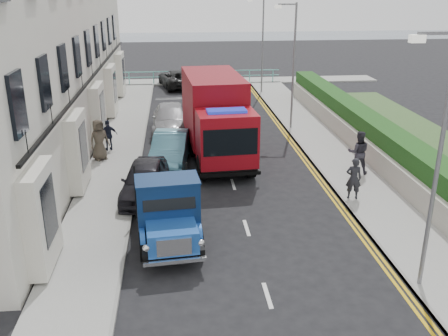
# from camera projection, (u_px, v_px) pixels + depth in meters

# --- Properties ---
(ground) EXTENTS (120.00, 120.00, 0.00)m
(ground) POSITION_uv_depth(u_px,v_px,m) (256.00, 258.00, 15.44)
(ground) COLOR black
(ground) RESTS_ON ground
(pavement_west) EXTENTS (2.40, 38.00, 0.12)m
(pavement_west) POSITION_uv_depth(u_px,v_px,m) (115.00, 163.00, 23.32)
(pavement_west) COLOR gray
(pavement_west) RESTS_ON ground
(pavement_east) EXTENTS (2.60, 38.00, 0.12)m
(pavement_east) POSITION_uv_depth(u_px,v_px,m) (334.00, 156.00, 24.30)
(pavement_east) COLOR gray
(pavement_east) RESTS_ON ground
(promenade) EXTENTS (30.00, 2.50, 0.12)m
(promenade) POSITION_uv_depth(u_px,v_px,m) (202.00, 81.00, 42.45)
(promenade) COLOR gray
(promenade) RESTS_ON ground
(sea_plane) EXTENTS (120.00, 120.00, 0.00)m
(sea_plane) POSITION_uv_depth(u_px,v_px,m) (189.00, 42.00, 71.36)
(sea_plane) COLOR #4D5969
(sea_plane) RESTS_ON ground
(terrace_west) EXTENTS (6.31, 30.20, 14.25)m
(terrace_west) POSITION_uv_depth(u_px,v_px,m) (23.00, 0.00, 24.16)
(terrace_west) COLOR beige
(terrace_west) RESTS_ON ground
(garden_east) EXTENTS (1.45, 28.00, 1.75)m
(garden_east) POSITION_uv_depth(u_px,v_px,m) (373.00, 138.00, 24.19)
(garden_east) COLOR #B2AD9E
(garden_east) RESTS_ON ground
(seafront_railing) EXTENTS (13.00, 0.08, 1.11)m
(seafront_railing) POSITION_uv_depth(u_px,v_px,m) (202.00, 77.00, 41.52)
(seafront_railing) COLOR #59B2A5
(seafront_railing) RESTS_ON ground
(lamp_near) EXTENTS (1.23, 0.18, 7.00)m
(lamp_near) POSITION_uv_depth(u_px,v_px,m) (436.00, 152.00, 12.57)
(lamp_near) COLOR slate
(lamp_near) RESTS_ON ground
(lamp_mid) EXTENTS (1.23, 0.18, 7.00)m
(lamp_mid) POSITION_uv_depth(u_px,v_px,m) (292.00, 60.00, 27.48)
(lamp_mid) COLOR slate
(lamp_mid) RESTS_ON ground
(lamp_far) EXTENTS (1.23, 0.18, 7.00)m
(lamp_far) POSITION_uv_depth(u_px,v_px,m) (261.00, 40.00, 36.80)
(lamp_far) COLOR slate
(lamp_far) RESTS_ON ground
(bedford_lorry) EXTENTS (2.36, 5.05, 2.32)m
(bedford_lorry) POSITION_uv_depth(u_px,v_px,m) (168.00, 214.00, 15.87)
(bedford_lorry) COLOR black
(bedford_lorry) RESTS_ON ground
(red_lorry) EXTENTS (3.00, 7.54, 3.87)m
(red_lorry) POSITION_uv_depth(u_px,v_px,m) (216.00, 115.00, 23.69)
(red_lorry) COLOR black
(red_lorry) RESTS_ON ground
(parked_car_front) EXTENTS (2.05, 4.30, 1.42)m
(parked_car_front) POSITION_uv_depth(u_px,v_px,m) (145.00, 180.00, 19.58)
(parked_car_front) COLOR black
(parked_car_front) RESTS_ON ground
(parked_car_mid) EXTENTS (2.06, 4.59, 1.46)m
(parked_car_mid) POSITION_uv_depth(u_px,v_px,m) (171.00, 148.00, 23.24)
(parked_car_mid) COLOR #5298B0
(parked_car_mid) RESTS_ON ground
(parked_car_rear) EXTENTS (2.10, 5.08, 1.47)m
(parked_car_rear) POSITION_uv_depth(u_px,v_px,m) (171.00, 119.00, 28.21)
(parked_car_rear) COLOR #9B9CA0
(parked_car_rear) RESTS_ON ground
(seafront_car_left) EXTENTS (3.32, 5.40, 1.40)m
(seafront_car_left) POSITION_uv_depth(u_px,v_px,m) (177.00, 79.00, 40.16)
(seafront_car_left) COLOR black
(seafront_car_left) RESTS_ON ground
(seafront_car_right) EXTENTS (2.34, 4.83, 1.59)m
(seafront_car_right) POSITION_uv_depth(u_px,v_px,m) (212.00, 79.00, 39.67)
(seafront_car_right) COLOR #A2A2A7
(seafront_car_right) RESTS_ON ground
(pedestrian_east_near) EXTENTS (0.66, 0.49, 1.65)m
(pedestrian_east_near) POSITION_uv_depth(u_px,v_px,m) (354.00, 178.00, 19.11)
(pedestrian_east_near) COLOR black
(pedestrian_east_near) RESTS_ON pavement_east
(pedestrian_east_far) EXTENTS (1.07, 0.92, 1.91)m
(pedestrian_east_far) POSITION_uv_depth(u_px,v_px,m) (358.00, 152.00, 21.63)
(pedestrian_east_far) COLOR #2B2933
(pedestrian_east_far) RESTS_ON pavement_east
(pedestrian_west_near) EXTENTS (0.97, 0.69, 1.52)m
(pedestrian_west_near) POSITION_uv_depth(u_px,v_px,m) (109.00, 135.00, 24.71)
(pedestrian_west_near) COLOR black
(pedestrian_west_near) RESTS_ON pavement_west
(pedestrian_west_far) EXTENTS (1.13, 1.05, 1.94)m
(pedestrian_west_far) POSITION_uv_depth(u_px,v_px,m) (99.00, 140.00, 23.31)
(pedestrian_west_far) COLOR #443B30
(pedestrian_west_far) RESTS_ON pavement_west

